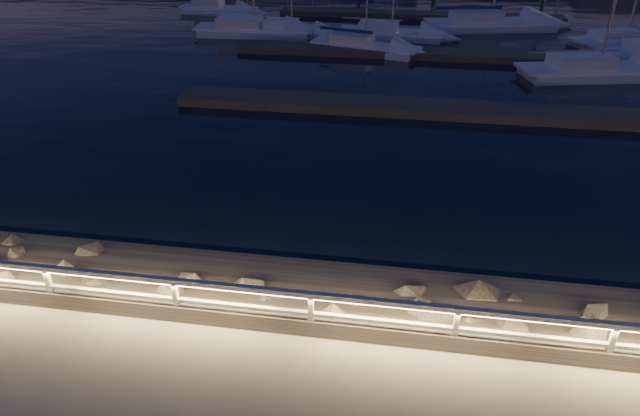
# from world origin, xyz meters

# --- Properties ---
(ground) EXTENTS (400.00, 400.00, 0.00)m
(ground) POSITION_xyz_m (0.00, 0.00, 0.00)
(ground) COLOR #ADA89D
(ground) RESTS_ON ground
(harbor_water) EXTENTS (400.00, 440.00, 0.60)m
(harbor_water) POSITION_xyz_m (0.00, 31.22, -0.97)
(harbor_water) COLOR black
(harbor_water) RESTS_ON ground
(guard_rail) EXTENTS (44.11, 0.12, 1.06)m
(guard_rail) POSITION_xyz_m (-0.07, -0.00, 0.77)
(guard_rail) COLOR white
(guard_rail) RESTS_ON ground
(riprap) EXTENTS (37.19, 2.88, 1.32)m
(riprap) POSITION_xyz_m (0.14, 1.24, -0.16)
(riprap) COLOR slate
(riprap) RESTS_ON ground
(floating_docks) EXTENTS (22.00, 36.00, 0.40)m
(floating_docks) POSITION_xyz_m (0.00, 32.50, -0.40)
(floating_docks) COLOR #59534A
(floating_docks) RESTS_ON ground
(sailboat_c) EXTENTS (8.96, 4.45, 14.65)m
(sailboat_c) POSITION_xyz_m (9.50, 23.11, -0.15)
(sailboat_c) COLOR white
(sailboat_c) RESTS_ON ground
(sailboat_e) EXTENTS (6.28, 1.97, 10.68)m
(sailboat_e) POSITION_xyz_m (-8.77, 30.16, -0.20)
(sailboat_e) COLOR white
(sailboat_e) RESTS_ON ground
(sailboat_f) EXTENTS (7.11, 3.86, 11.69)m
(sailboat_f) POSITION_xyz_m (-3.39, 26.55, -0.19)
(sailboat_f) COLOR white
(sailboat_f) RESTS_ON ground
(sailboat_g) EXTENTS (7.35, 2.80, 12.19)m
(sailboat_g) POSITION_xyz_m (-1.98, 30.62, -0.20)
(sailboat_g) COLOR white
(sailboat_g) RESTS_ON ground
(sailboat_i) EXTENTS (6.38, 2.21, 10.77)m
(sailboat_i) POSITION_xyz_m (-16.33, 37.19, -0.19)
(sailboat_i) COLOR white
(sailboat_i) RESTS_ON ground
(sailboat_j) EXTENTS (8.34, 2.85, 14.03)m
(sailboat_j) POSITION_xyz_m (-11.40, 29.91, -0.14)
(sailboat_j) COLOR white
(sailboat_j) RESTS_ON ground
(sailboat_k) EXTENTS (9.79, 4.88, 16.01)m
(sailboat_k) POSITION_xyz_m (4.93, 34.49, -0.12)
(sailboat_k) COLOR white
(sailboat_k) RESTS_ON ground
(sailboat_l) EXTENTS (7.85, 4.88, 12.90)m
(sailboat_l) POSITION_xyz_m (13.17, 31.02, -0.21)
(sailboat_l) COLOR white
(sailboat_l) RESTS_ON ground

